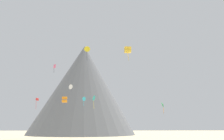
# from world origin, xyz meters

# --- Properties ---
(rock_massif) EXTENTS (73.88, 73.88, 46.28)m
(rock_massif) POSITION_xyz_m (-10.22, 83.39, 21.90)
(rock_massif) COLOR slate
(rock_massif) RESTS_ON ground_plane
(kite_green_low) EXTENTS (1.41, 1.71, 3.41)m
(kite_green_low) POSITION_xyz_m (18.17, 37.83, 10.23)
(kite_green_low) COLOR green
(kite_orange_low) EXTENTS (1.28, 1.27, 1.32)m
(kite_orange_low) POSITION_xyz_m (-9.39, 24.71, 10.02)
(kite_orange_low) COLOR orange
(kite_white_mid) EXTENTS (1.67, 1.24, 1.82)m
(kite_white_mid) POSITION_xyz_m (-11.66, 50.80, 17.83)
(kite_white_mid) COLOR white
(kite_rainbow_high) EXTENTS (1.02, 0.56, 3.36)m
(kite_rainbow_high) POSITION_xyz_m (-18.97, 55.00, 26.56)
(kite_rainbow_high) COLOR #E5668C
(kite_red_low) EXTENTS (1.13, 1.12, 4.03)m
(kite_red_low) POSITION_xyz_m (-23.63, 51.88, 13.29)
(kite_red_low) COLOR red
(kite_gold_mid) EXTENTS (1.42, 1.50, 3.32)m
(kite_gold_mid) POSITION_xyz_m (5.08, 18.25, 20.49)
(kite_gold_mid) COLOR gold
(kite_teal_low) EXTENTS (1.31, 1.81, 3.98)m
(kite_teal_low) POSITION_xyz_m (-2.93, 36.37, 11.95)
(kite_teal_low) COLOR teal
(kite_cyan_low) EXTENTS (1.47, 1.21, 3.42)m
(kite_cyan_low) POSITION_xyz_m (-6.72, 51.57, 13.55)
(kite_cyan_low) COLOR #33BCDB
(kite_yellow_high) EXTENTS (2.09, 0.46, 5.21)m
(kite_yellow_high) POSITION_xyz_m (-5.79, 44.81, 30.28)
(kite_yellow_high) COLOR yellow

